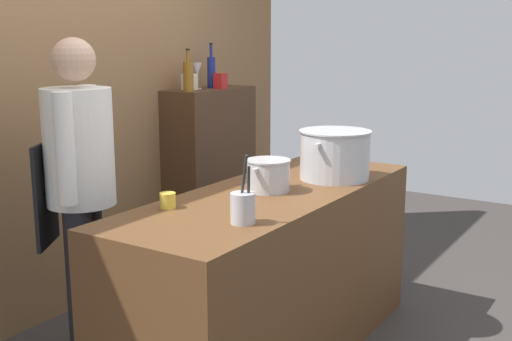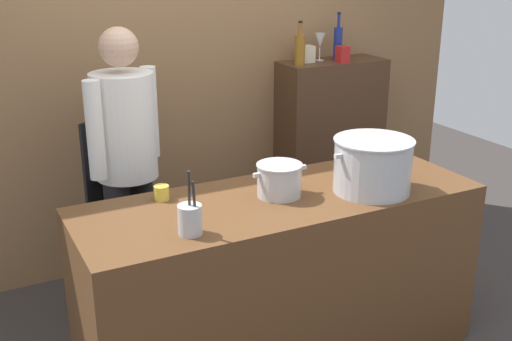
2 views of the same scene
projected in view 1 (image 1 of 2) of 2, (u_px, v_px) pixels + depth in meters
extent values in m
cube|color=olive|center=(73.00, 65.00, 3.78)|extent=(4.40, 0.10, 3.00)
cube|color=brown|center=(271.00, 276.00, 3.26)|extent=(2.00, 0.70, 0.90)
cube|color=#472D1C|center=(211.00, 175.00, 4.73)|extent=(0.76, 0.32, 1.30)
cylinder|color=black|center=(92.00, 276.00, 3.33)|extent=(0.14, 0.14, 0.84)
cylinder|color=black|center=(81.00, 291.00, 3.14)|extent=(0.14, 0.14, 0.84)
cylinder|color=white|center=(79.00, 147.00, 3.09)|extent=(0.34, 0.34, 0.58)
cube|color=black|center=(45.00, 195.00, 3.14)|extent=(0.26, 0.18, 0.52)
cylinder|color=white|center=(90.00, 135.00, 3.30)|extent=(0.09, 0.09, 0.52)
cylinder|color=white|center=(65.00, 149.00, 2.87)|extent=(0.09, 0.09, 0.52)
sphere|color=tan|center=(74.00, 59.00, 3.00)|extent=(0.21, 0.21, 0.21)
cylinder|color=#B7BABF|center=(335.00, 155.00, 3.43)|extent=(0.38, 0.38, 0.26)
cylinder|color=#B7BABF|center=(335.00, 131.00, 3.40)|extent=(0.39, 0.39, 0.01)
cube|color=#B7BABF|center=(318.00, 146.00, 3.24)|extent=(0.04, 0.02, 0.02)
cube|color=#B7BABF|center=(351.00, 136.00, 3.58)|extent=(0.04, 0.02, 0.02)
cylinder|color=#B7BABF|center=(269.00, 176.00, 3.16)|extent=(0.22, 0.22, 0.15)
cylinder|color=#B7BABF|center=(269.00, 160.00, 3.15)|extent=(0.22, 0.22, 0.01)
cube|color=#B7BABF|center=(255.00, 171.00, 3.05)|extent=(0.04, 0.02, 0.02)
cube|color=#B7BABF|center=(281.00, 162.00, 3.26)|extent=(0.04, 0.02, 0.02)
cylinder|color=#B7BABF|center=(243.00, 208.00, 2.60)|extent=(0.10, 0.10, 0.13)
cylinder|color=#262626|center=(249.00, 192.00, 2.59)|extent=(0.03, 0.03, 0.22)
cylinder|color=#262626|center=(243.00, 187.00, 2.58)|extent=(0.03, 0.06, 0.27)
cylinder|color=yellow|center=(168.00, 200.00, 2.84)|extent=(0.07, 0.07, 0.07)
cylinder|color=navy|center=(211.00, 73.00, 4.61)|extent=(0.06, 0.06, 0.22)
cylinder|color=navy|center=(211.00, 51.00, 4.58)|extent=(0.02, 0.02, 0.09)
cylinder|color=black|center=(211.00, 44.00, 4.57)|extent=(0.02, 0.02, 0.01)
cylinder|color=#8C5919|center=(188.00, 77.00, 4.31)|extent=(0.07, 0.07, 0.20)
cylinder|color=#8C5919|center=(188.00, 56.00, 4.28)|extent=(0.02, 0.02, 0.08)
cylinder|color=black|center=(188.00, 49.00, 4.27)|extent=(0.03, 0.03, 0.01)
cylinder|color=silver|center=(198.00, 88.00, 4.55)|extent=(0.06, 0.06, 0.01)
cylinder|color=silver|center=(197.00, 82.00, 4.54)|extent=(0.01, 0.01, 0.08)
cone|color=silver|center=(197.00, 69.00, 4.52)|extent=(0.07, 0.07, 0.10)
cube|color=beige|center=(190.00, 82.00, 4.43)|extent=(0.09, 0.09, 0.11)
cube|color=red|center=(220.00, 81.00, 4.55)|extent=(0.08, 0.08, 0.11)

